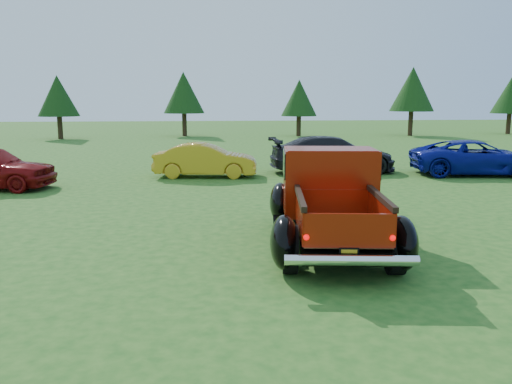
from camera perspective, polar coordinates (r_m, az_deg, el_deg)
The scene contains 10 objects.
ground at distance 9.75m, azimuth 3.60°, elevation -6.45°, with size 120.00×120.00×0.00m, color #205418.
tree_west at distance 39.59m, azimuth -21.70°, elevation 10.15°, with size 2.94×2.94×4.60m.
tree_mid_left at distance 40.22m, azimuth -8.27°, elevation 11.16°, with size 3.20×3.20×5.00m.
tree_mid_right at distance 39.92m, azimuth 4.94°, elevation 10.64°, with size 2.82×2.82×4.40m.
tree_east at distance 42.11m, azimuth 17.44°, elevation 11.13°, with size 3.46×3.46×5.40m.
tree_far_east at distance 47.23m, azimuth 27.14°, elevation 9.85°, with size 3.07×3.07×4.80m.
pickup_truck at distance 10.23m, azimuth 8.32°, elevation -0.57°, with size 2.94×5.29×1.89m.
show_car_yellow at distance 18.69m, azimuth -5.78°, elevation 3.64°, with size 1.32×3.79×1.25m, color gold.
show_car_grey at distance 19.97m, azimuth 8.73°, elevation 4.27°, with size 2.01×4.94×1.43m, color black.
show_car_blue at distance 20.89m, azimuth 23.82°, elevation 3.62°, with size 2.20×4.77×1.33m, color navy.
Camera 1 is at (-1.60, -9.19, 2.84)m, focal length 35.00 mm.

